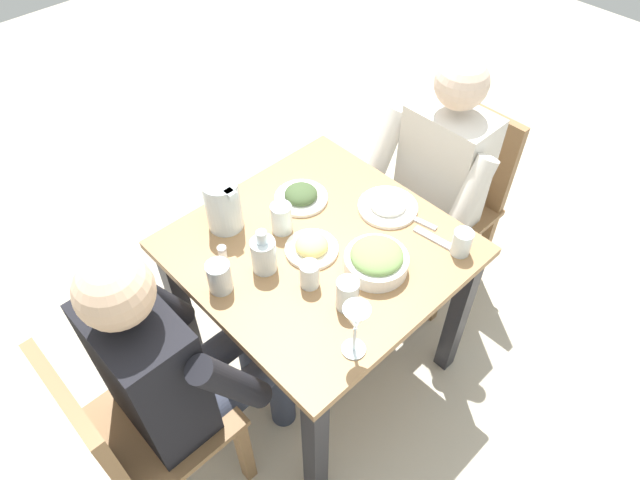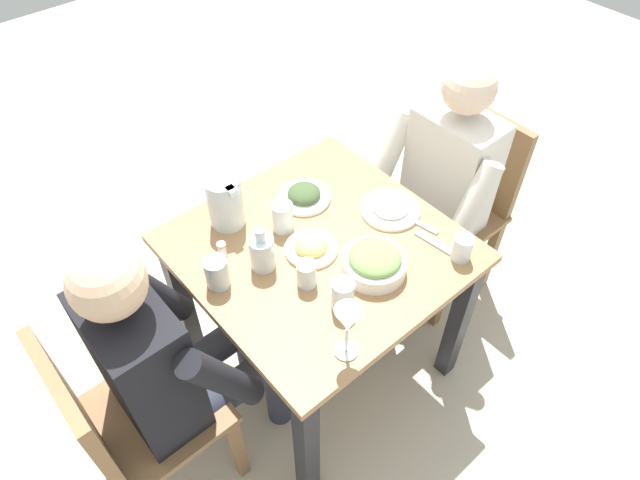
{
  "view_description": "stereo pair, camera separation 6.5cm",
  "coord_description": "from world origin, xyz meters",
  "px_view_note": "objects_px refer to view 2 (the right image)",
  "views": [
    {
      "loc": [
        -0.9,
        0.86,
        2.09
      ],
      "look_at": [
        0.01,
        -0.01,
        0.73
      ],
      "focal_mm": 31.27,
      "sensor_mm": 36.0,
      "label": 1
    },
    {
      "loc": [
        -0.95,
        0.81,
        2.09
      ],
      "look_at": [
        0.01,
        -0.01,
        0.73
      ],
      "focal_mm": 31.27,
      "sensor_mm": 36.0,
      "label": 2
    }
  ],
  "objects_px": {
    "water_glass_by_pitcher": "(462,248)",
    "wine_glass": "(348,322)",
    "water_glass_center": "(217,273)",
    "water_pitcher": "(225,201)",
    "chair_near": "(460,198)",
    "water_glass_far_left": "(283,217)",
    "chair_far": "(126,421)",
    "plate_yoghurt": "(390,208)",
    "dining_table": "(319,270)",
    "plate_fries": "(311,246)",
    "oil_carafe": "(262,254)",
    "plate_dolmas": "(304,195)",
    "salad_bowl": "(375,262)",
    "salt_shaker": "(222,249)",
    "diner_far": "(176,357)",
    "water_glass_near_right": "(343,295)",
    "diner_near": "(433,193)"
  },
  "relations": [
    {
      "from": "water_glass_by_pitcher",
      "to": "wine_glass",
      "type": "distance_m",
      "value": 0.53
    },
    {
      "from": "water_glass_center",
      "to": "water_pitcher",
      "type": "bearing_deg",
      "value": -40.27
    },
    {
      "from": "chair_near",
      "to": "water_glass_far_left",
      "type": "height_order",
      "value": "chair_near"
    },
    {
      "from": "chair_far",
      "to": "plate_yoghurt",
      "type": "xyz_separation_m",
      "value": [
        -0.04,
        -1.07,
        0.26
      ]
    },
    {
      "from": "dining_table",
      "to": "water_glass_far_left",
      "type": "relative_size",
      "value": 7.79
    },
    {
      "from": "dining_table",
      "to": "plate_fries",
      "type": "bearing_deg",
      "value": 90.88
    },
    {
      "from": "wine_glass",
      "to": "plate_yoghurt",
      "type": "bearing_deg",
      "value": -57.65
    },
    {
      "from": "chair_far",
      "to": "oil_carafe",
      "type": "height_order",
      "value": "oil_carafe"
    },
    {
      "from": "plate_dolmas",
      "to": "plate_fries",
      "type": "bearing_deg",
      "value": 145.69
    },
    {
      "from": "water_glass_by_pitcher",
      "to": "plate_fries",
      "type": "bearing_deg",
      "value": 45.74
    },
    {
      "from": "chair_near",
      "to": "water_glass_center",
      "type": "height_order",
      "value": "chair_near"
    },
    {
      "from": "salad_bowl",
      "to": "salt_shaker",
      "type": "height_order",
      "value": "salad_bowl"
    },
    {
      "from": "salad_bowl",
      "to": "water_pitcher",
      "type": "bearing_deg",
      "value": 25.05
    },
    {
      "from": "diner_far",
      "to": "plate_dolmas",
      "type": "relative_size",
      "value": 6.07
    },
    {
      "from": "plate_fries",
      "to": "water_glass_by_pitcher",
      "type": "relative_size",
      "value": 1.94
    },
    {
      "from": "chair_near",
      "to": "salt_shaker",
      "type": "height_order",
      "value": "chair_near"
    },
    {
      "from": "water_pitcher",
      "to": "plate_yoghurt",
      "type": "distance_m",
      "value": 0.57
    },
    {
      "from": "chair_near",
      "to": "water_pitcher",
      "type": "distance_m",
      "value": 1.04
    },
    {
      "from": "wine_glass",
      "to": "salt_shaker",
      "type": "bearing_deg",
      "value": 6.48
    },
    {
      "from": "chair_far",
      "to": "salt_shaker",
      "type": "bearing_deg",
      "value": -71.1
    },
    {
      "from": "salad_bowl",
      "to": "water_glass_by_pitcher",
      "type": "relative_size",
      "value": 2.25
    },
    {
      "from": "chair_far",
      "to": "wine_glass",
      "type": "relative_size",
      "value": 4.4
    },
    {
      "from": "dining_table",
      "to": "water_glass_near_right",
      "type": "height_order",
      "value": "water_glass_near_right"
    },
    {
      "from": "plate_dolmas",
      "to": "water_glass_by_pitcher",
      "type": "relative_size",
      "value": 2.1
    },
    {
      "from": "chair_near",
      "to": "plate_fries",
      "type": "bearing_deg",
      "value": 88.9
    },
    {
      "from": "diner_near",
      "to": "salad_bowl",
      "type": "height_order",
      "value": "diner_near"
    },
    {
      "from": "diner_near",
      "to": "plate_dolmas",
      "type": "bearing_deg",
      "value": 64.28
    },
    {
      "from": "plate_fries",
      "to": "water_glass_center",
      "type": "bearing_deg",
      "value": 75.29
    },
    {
      "from": "chair_far",
      "to": "water_pitcher",
      "type": "distance_m",
      "value": 0.75
    },
    {
      "from": "diner_near",
      "to": "plate_dolmas",
      "type": "distance_m",
      "value": 0.52
    },
    {
      "from": "water_glass_far_left",
      "to": "water_glass_by_pitcher",
      "type": "bearing_deg",
      "value": -143.43
    },
    {
      "from": "chair_near",
      "to": "water_glass_by_pitcher",
      "type": "xyz_separation_m",
      "value": [
        -0.32,
        0.46,
        0.28
      ]
    },
    {
      "from": "diner_near",
      "to": "water_pitcher",
      "type": "height_order",
      "value": "diner_near"
    },
    {
      "from": "water_pitcher",
      "to": "water_glass_far_left",
      "type": "relative_size",
      "value": 1.74
    },
    {
      "from": "water_glass_near_right",
      "to": "oil_carafe",
      "type": "relative_size",
      "value": 0.66
    },
    {
      "from": "salad_bowl",
      "to": "plate_yoghurt",
      "type": "distance_m",
      "value": 0.28
    },
    {
      "from": "chair_near",
      "to": "plate_yoghurt",
      "type": "relative_size",
      "value": 4.08
    },
    {
      "from": "chair_near",
      "to": "plate_fries",
      "type": "relative_size",
      "value": 4.89
    },
    {
      "from": "dining_table",
      "to": "diner_far",
      "type": "relative_size",
      "value": 0.74
    },
    {
      "from": "water_glass_near_right",
      "to": "salt_shaker",
      "type": "bearing_deg",
      "value": 21.11
    },
    {
      "from": "plate_dolmas",
      "to": "water_glass_near_right",
      "type": "relative_size",
      "value": 1.75
    },
    {
      "from": "chair_near",
      "to": "water_glass_near_right",
      "type": "height_order",
      "value": "chair_near"
    },
    {
      "from": "chair_near",
      "to": "water_glass_near_right",
      "type": "xyz_separation_m",
      "value": [
        -0.22,
        0.88,
        0.29
      ]
    },
    {
      "from": "dining_table",
      "to": "water_glass_near_right",
      "type": "bearing_deg",
      "value": 155.0
    },
    {
      "from": "diner_near",
      "to": "oil_carafe",
      "type": "relative_size",
      "value": 7.03
    },
    {
      "from": "plate_fries",
      "to": "water_glass_near_right",
      "type": "xyz_separation_m",
      "value": [
        -0.23,
        0.07,
        0.04
      ]
    },
    {
      "from": "diner_near",
      "to": "dining_table",
      "type": "bearing_deg",
      "value": 88.38
    },
    {
      "from": "plate_fries",
      "to": "salt_shaker",
      "type": "bearing_deg",
      "value": 53.34
    },
    {
      "from": "chair_far",
      "to": "water_glass_near_right",
      "type": "height_order",
      "value": "chair_far"
    },
    {
      "from": "chair_far",
      "to": "water_glass_far_left",
      "type": "distance_m",
      "value": 0.8
    }
  ]
}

